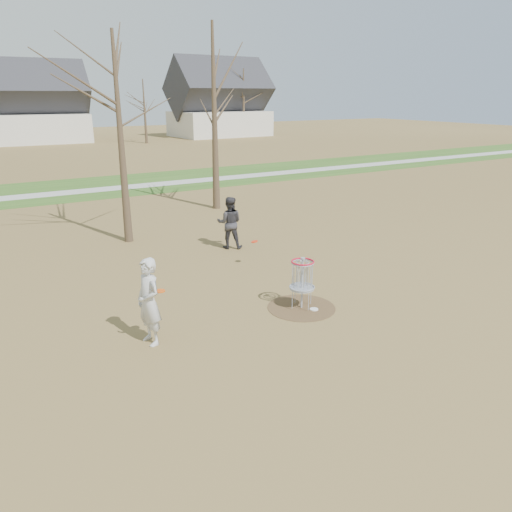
{
  "coord_description": "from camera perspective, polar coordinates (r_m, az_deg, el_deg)",
  "views": [
    {
      "loc": [
        -7.23,
        -9.77,
        5.37
      ],
      "look_at": [
        -0.5,
        1.5,
        1.1
      ],
      "focal_mm": 35.0,
      "sensor_mm": 36.0,
      "label": 1
    }
  ],
  "objects": [
    {
      "name": "ground",
      "position": [
        13.29,
        5.2,
        -5.9
      ],
      "size": [
        160.0,
        160.0,
        0.0
      ],
      "primitive_type": "plane",
      "color": "brown",
      "rests_on": "ground"
    },
    {
      "name": "green_band",
      "position": [
        32.06,
        -17.52,
        7.55
      ],
      "size": [
        160.0,
        8.0,
        0.01
      ],
      "primitive_type": "cube",
      "color": "#2D5119",
      "rests_on": "ground"
    },
    {
      "name": "footpath",
      "position": [
        31.1,
        -17.07,
        7.31
      ],
      "size": [
        160.0,
        1.5,
        0.01
      ],
      "primitive_type": "cube",
      "color": "#9E9E99",
      "rests_on": "green_band"
    },
    {
      "name": "dirt_circle",
      "position": [
        13.28,
        5.2,
        -5.88
      ],
      "size": [
        1.8,
        1.8,
        0.01
      ],
      "primitive_type": "cylinder",
      "color": "#47331E",
      "rests_on": "ground"
    },
    {
      "name": "player_standing",
      "position": [
        11.3,
        -12.14,
        -5.14
      ],
      "size": [
        0.61,
        0.81,
        2.0
      ],
      "primitive_type": "imported",
      "rotation": [
        0.0,
        0.0,
        -1.38
      ],
      "color": "silver",
      "rests_on": "ground"
    },
    {
      "name": "player_throwing",
      "position": [
        18.07,
        -3.04,
        3.82
      ],
      "size": [
        1.16,
        1.09,
        1.9
      ],
      "primitive_type": "imported",
      "rotation": [
        0.0,
        0.0,
        2.59
      ],
      "color": "#302F33",
      "rests_on": "ground"
    },
    {
      "name": "disc_grounded",
      "position": [
        13.18,
        6.65,
        -6.06
      ],
      "size": [
        0.22,
        0.22,
        0.02
      ],
      "primitive_type": "cylinder",
      "color": "white",
      "rests_on": "dirt_circle"
    },
    {
      "name": "discs_in_play",
      "position": [
        13.65,
        -4.31,
        -0.5
      ],
      "size": [
        4.69,
        3.72,
        0.47
      ],
      "color": "red",
      "rests_on": "ground"
    },
    {
      "name": "disc_golf_basket",
      "position": [
        12.94,
        5.32,
        -2.19
      ],
      "size": [
        0.64,
        0.64,
        1.35
      ],
      "color": "#9EA3AD",
      "rests_on": "ground"
    },
    {
      "name": "bare_trees",
      "position": [
        46.44,
        -20.58,
        16.9
      ],
      "size": [
        52.62,
        44.98,
        9.0
      ],
      "color": "#382B1E",
      "rests_on": "ground"
    },
    {
      "name": "houses_row",
      "position": [
        63.42,
        -21.11,
        15.19
      ],
      "size": [
        56.51,
        10.01,
        7.26
      ],
      "color": "silver",
      "rests_on": "ground"
    }
  ]
}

